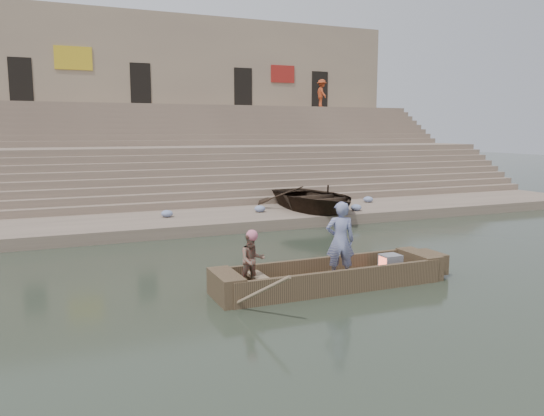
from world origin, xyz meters
TOP-DOWN VIEW (x-y plane):
  - ground at (0.00, 0.00)m, footprint 120.00×120.00m
  - lower_landing at (0.00, 8.00)m, footprint 32.00×4.00m
  - mid_landing at (0.00, 15.50)m, footprint 32.00×3.00m
  - upper_landing at (0.00, 22.50)m, footprint 32.00×3.00m
  - ghat_steps at (0.00, 17.19)m, footprint 32.00×11.00m
  - building_wall at (0.00, 26.50)m, footprint 32.00×5.07m
  - main_rowboat at (-1.86, -0.95)m, footprint 5.00×1.30m
  - rowboat_trim at (-1.65, -0.95)m, footprint 6.04×2.63m
  - standing_man at (-1.71, -1.13)m, footprint 0.77×0.63m
  - rowing_man at (-3.79, -0.91)m, footprint 0.61×0.49m
  - television at (-0.18, -0.95)m, footprint 0.46×0.42m
  - beached_rowboat at (2.11, 7.53)m, footprint 3.91×5.24m
  - pedestrian at (9.89, 21.60)m, footprint 0.85×1.30m
  - cloth_bundles at (1.33, 7.96)m, footprint 9.73×2.42m

SIDE VIEW (x-z plane):
  - ground at x=0.00m, z-range 0.00..0.00m
  - main_rowboat at x=-1.86m, z-range 0.00..0.22m
  - lower_landing at x=0.00m, z-range 0.00..0.40m
  - rowboat_trim at x=-1.65m, z-range -0.63..1.25m
  - television at x=-0.18m, z-range 0.22..0.62m
  - cloth_bundles at x=1.33m, z-range 0.40..0.66m
  - rowing_man at x=-3.79m, z-range 0.22..1.43m
  - beached_rowboat at x=2.11m, z-range 0.40..1.44m
  - standing_man at x=-1.71m, z-range 0.22..2.04m
  - mid_landing at x=0.00m, z-range 0.00..2.80m
  - ghat_steps at x=0.00m, z-range -0.80..4.40m
  - upper_landing at x=0.00m, z-range 0.00..5.20m
  - building_wall at x=0.00m, z-range 0.00..11.20m
  - pedestrian at x=9.89m, z-range 5.20..7.10m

